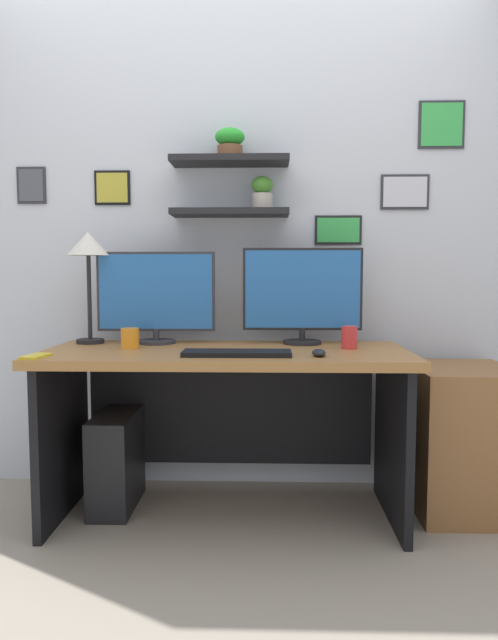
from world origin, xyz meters
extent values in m
plane|color=gray|center=(0.00, 0.00, 0.00)|extent=(8.00, 8.00, 0.00)
cube|color=silver|center=(0.00, 0.44, 1.35)|extent=(4.40, 0.04, 2.70)
cube|color=black|center=(0.00, 0.32, 1.38)|extent=(0.57, 0.20, 0.03)
cube|color=black|center=(0.00, 0.32, 1.62)|extent=(0.57, 0.20, 0.03)
cylinder|color=#B2A899|center=(0.16, 0.32, 1.43)|extent=(0.10, 0.10, 0.08)
ellipsoid|color=#42812A|center=(0.16, 0.32, 1.51)|extent=(0.10, 0.10, 0.08)
cylinder|color=brown|center=(0.00, 0.32, 1.66)|extent=(0.12, 0.12, 0.05)
ellipsoid|color=green|center=(0.00, 0.32, 1.73)|extent=(0.14, 0.14, 0.08)
cube|color=black|center=(0.53, 0.42, 1.30)|extent=(0.23, 0.02, 0.14)
cube|color=green|center=(0.53, 0.41, 1.30)|extent=(0.21, 0.00, 0.12)
cube|color=#2D2D33|center=(-1.01, 0.42, 1.52)|extent=(0.15, 0.02, 0.18)
cube|color=#4C4C56|center=(-1.01, 0.41, 1.52)|extent=(0.12, 0.00, 0.16)
cube|color=#2D2D33|center=(0.86, 0.42, 1.48)|extent=(0.24, 0.02, 0.17)
cube|color=silver|center=(0.86, 0.41, 1.48)|extent=(0.21, 0.00, 0.15)
cube|color=#2D2D33|center=(1.03, 0.42, 1.81)|extent=(0.22, 0.02, 0.23)
cube|color=green|center=(1.03, 0.41, 1.81)|extent=(0.20, 0.00, 0.21)
cube|color=black|center=(-0.60, 0.42, 1.51)|extent=(0.18, 0.02, 0.17)
cube|color=gold|center=(-0.60, 0.41, 1.51)|extent=(0.16, 0.00, 0.15)
cube|color=#9E6B38|center=(0.00, 0.00, 0.73)|extent=(1.59, 0.68, 0.04)
cube|color=black|center=(-0.73, 0.00, 0.35)|extent=(0.04, 0.62, 0.71)
cube|color=black|center=(0.73, 0.00, 0.35)|extent=(0.04, 0.62, 0.71)
cube|color=black|center=(0.00, 0.30, 0.39)|extent=(1.39, 0.02, 0.50)
cylinder|color=#2D2D33|center=(-0.35, 0.21, 0.76)|extent=(0.18, 0.18, 0.02)
cylinder|color=#2D2D33|center=(-0.35, 0.21, 0.79)|extent=(0.03, 0.03, 0.05)
cube|color=#2D2D33|center=(-0.35, 0.22, 1.00)|extent=(0.56, 0.02, 0.38)
cube|color=#2866B2|center=(-0.35, 0.21, 1.00)|extent=(0.54, 0.00, 0.35)
cylinder|color=black|center=(0.35, 0.21, 0.76)|extent=(0.18, 0.18, 0.02)
cylinder|color=black|center=(0.35, 0.21, 0.80)|extent=(0.03, 0.03, 0.06)
cube|color=black|center=(0.35, 0.22, 1.01)|extent=(0.56, 0.02, 0.39)
cube|color=#2866B2|center=(0.35, 0.21, 1.01)|extent=(0.54, 0.00, 0.36)
cube|color=black|center=(0.06, -0.18, 0.76)|extent=(0.44, 0.14, 0.02)
ellipsoid|color=black|center=(0.39, -0.19, 0.77)|extent=(0.06, 0.09, 0.03)
cylinder|color=black|center=(-0.66, 0.21, 0.76)|extent=(0.13, 0.13, 0.02)
cylinder|color=black|center=(-0.66, 0.21, 0.97)|extent=(0.02, 0.02, 0.40)
cone|color=silver|center=(-0.66, 0.21, 1.22)|extent=(0.20, 0.20, 0.11)
cube|color=yellow|center=(-0.74, -0.25, 0.76)|extent=(0.09, 0.15, 0.01)
cylinder|color=orange|center=(-0.43, 0.03, 0.80)|extent=(0.08, 0.08, 0.09)
cylinder|color=red|center=(0.54, 0.05, 0.80)|extent=(0.07, 0.07, 0.10)
cube|color=brown|center=(1.07, 0.11, 0.33)|extent=(0.44, 0.50, 0.66)
cube|color=black|center=(-0.52, 0.09, 0.22)|extent=(0.18, 0.40, 0.44)
camera|label=1|loc=(0.18, -2.45, 1.08)|focal=31.79mm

